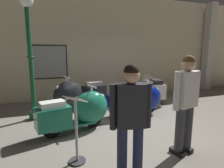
% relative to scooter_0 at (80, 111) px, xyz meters
% --- Properties ---
extents(ground_plane, '(60.00, 60.00, 0.00)m').
position_rel_scooter_0_xyz_m(ground_plane, '(1.17, -0.11, -0.46)').
color(ground_plane, slate).
extents(showroom_back_wall, '(18.00, 0.63, 3.95)m').
position_rel_scooter_0_xyz_m(showroom_back_wall, '(1.35, 3.10, 1.52)').
color(showroom_back_wall, beige).
rests_on(showroom_back_wall, ground).
extents(scooter_0, '(1.71, 0.86, 1.00)m').
position_rel_scooter_0_xyz_m(scooter_0, '(0.00, 0.00, 0.00)').
color(scooter_0, black).
rests_on(scooter_0, ground).
extents(scooter_1, '(1.79, 1.03, 1.05)m').
position_rel_scooter_0_xyz_m(scooter_1, '(0.15, 1.56, 0.02)').
color(scooter_1, black).
rests_on(scooter_1, ground).
extents(scooter_2, '(1.60, 0.53, 0.97)m').
position_rel_scooter_0_xyz_m(scooter_2, '(1.75, 0.50, -0.02)').
color(scooter_2, black).
rests_on(scooter_2, ground).
extents(scooter_3, '(0.87, 1.85, 1.09)m').
position_rel_scooter_0_xyz_m(scooter_3, '(2.97, 1.99, 0.04)').
color(scooter_3, black).
rests_on(scooter_3, ground).
extents(lamppost, '(0.33, 0.33, 3.15)m').
position_rel_scooter_0_xyz_m(lamppost, '(-1.03, 1.13, 1.44)').
color(lamppost, '#144728').
rests_on(lamppost, ground).
extents(visitor_0, '(0.54, 0.31, 1.62)m').
position_rel_scooter_0_xyz_m(visitor_0, '(0.35, -1.90, 0.48)').
color(visitor_0, black).
rests_on(visitor_0, ground).
extents(visitor_1, '(0.57, 0.34, 1.72)m').
position_rel_scooter_0_xyz_m(visitor_1, '(1.53, -1.55, 0.54)').
color(visitor_1, black).
rests_on(visitor_1, ground).
extents(info_stanchion, '(0.38, 0.39, 1.11)m').
position_rel_scooter_0_xyz_m(info_stanchion, '(-0.26, -1.20, 0.01)').
color(info_stanchion, '#333338').
rests_on(info_stanchion, ground).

